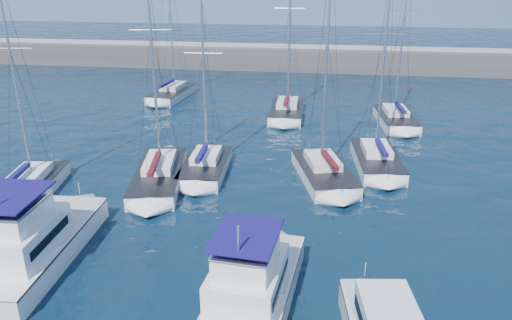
# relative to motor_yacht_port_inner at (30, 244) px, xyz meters

# --- Properties ---
(ground) EXTENTS (220.00, 220.00, 0.00)m
(ground) POSITION_rel_motor_yacht_port_inner_xyz_m (7.53, 1.63, -1.13)
(ground) COLOR black
(ground) RESTS_ON ground
(breakwater) EXTENTS (160.00, 6.00, 4.45)m
(breakwater) POSITION_rel_motor_yacht_port_inner_xyz_m (7.53, 53.63, -0.08)
(breakwater) COLOR #424244
(breakwater) RESTS_ON ground
(motor_yacht_port_inner) EXTENTS (4.27, 10.04, 4.69)m
(motor_yacht_port_inner) POSITION_rel_motor_yacht_port_inner_xyz_m (0.00, 0.00, 0.00)
(motor_yacht_port_inner) COLOR white
(motor_yacht_port_inner) RESTS_ON ground
(motor_yacht_stbd_inner) EXTENTS (4.00, 8.99, 4.69)m
(motor_yacht_stbd_inner) POSITION_rel_motor_yacht_port_inner_xyz_m (11.51, -2.04, -0.00)
(motor_yacht_stbd_inner) COLOR white
(motor_yacht_stbd_inner) RESTS_ON ground
(sailboat_mid_a) EXTENTS (4.21, 7.84, 15.06)m
(sailboat_mid_a) POSITION_rel_motor_yacht_port_inner_xyz_m (-4.83, 7.67, -0.60)
(sailboat_mid_a) COLOR white
(sailboat_mid_a) RESTS_ON ground
(sailboat_mid_b) EXTENTS (4.71, 9.50, 16.45)m
(sailboat_mid_b) POSITION_rel_motor_yacht_port_inner_xyz_m (3.00, 10.89, -0.60)
(sailboat_mid_b) COLOR white
(sailboat_mid_b) RESTS_ON ground
(sailboat_mid_c) EXTENTS (3.31, 6.96, 13.65)m
(sailboat_mid_c) POSITION_rel_motor_yacht_port_inner_xyz_m (5.83, 12.83, -0.61)
(sailboat_mid_c) COLOR white
(sailboat_mid_c) RESTS_ON ground
(sailboat_mid_d) EXTENTS (5.11, 8.14, 15.40)m
(sailboat_mid_d) POSITION_rel_motor_yacht_port_inner_xyz_m (14.32, 12.98, -0.60)
(sailboat_mid_d) COLOR silver
(sailboat_mid_d) RESTS_ON ground
(sailboat_mid_e) EXTENTS (3.74, 7.79, 15.44)m
(sailboat_mid_e) POSITION_rel_motor_yacht_port_inner_xyz_m (18.19, 16.01, -0.60)
(sailboat_mid_e) COLOR white
(sailboat_mid_e) RESTS_ON ground
(sailboat_back_a) EXTENTS (3.88, 8.34, 15.71)m
(sailboat_back_a) POSITION_rel_motor_yacht_port_inner_xyz_m (-3.24, 34.08, -0.60)
(sailboat_back_a) COLOR silver
(sailboat_back_a) RESTS_ON ground
(sailboat_back_b) EXTENTS (3.29, 7.99, 16.63)m
(sailboat_back_b) POSITION_rel_motor_yacht_port_inner_xyz_m (10.39, 28.51, -0.59)
(sailboat_back_b) COLOR silver
(sailboat_back_b) RESTS_ON ground
(sailboat_back_c) EXTENTS (3.78, 7.60, 16.67)m
(sailboat_back_c) POSITION_rel_motor_yacht_port_inner_xyz_m (20.85, 27.25, -0.58)
(sailboat_back_c) COLOR white
(sailboat_back_c) RESTS_ON ground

